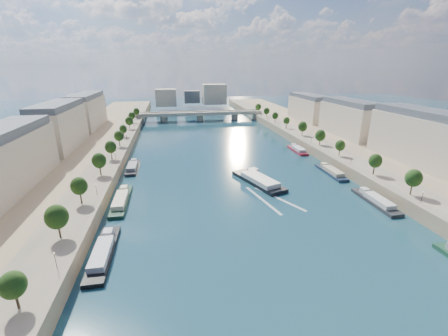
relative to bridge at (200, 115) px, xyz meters
name	(u,v)px	position (x,y,z in m)	size (l,w,h in m)	color
ground	(230,171)	(0.00, -138.96, -5.08)	(700.00, 700.00, 0.00)	#0D2C3C
quay_left	(66,176)	(-72.00, -138.96, -2.58)	(44.00, 520.00, 5.00)	#9E8460
quay_right	(368,158)	(72.00, -138.96, -2.58)	(44.00, 520.00, 5.00)	#9E8460
pave_left	(101,168)	(-57.00, -138.96, -0.03)	(14.00, 520.00, 0.10)	gray
pave_right	(342,155)	(57.00, -138.96, -0.03)	(14.00, 520.00, 0.10)	gray
trees_left	(106,155)	(-55.00, -136.96, 5.39)	(4.80, 268.80, 8.26)	#382B1E
trees_right	(329,140)	(55.00, -128.96, 5.39)	(4.80, 268.80, 8.26)	#382B1E
lamps_left	(107,169)	(-52.50, -148.96, 2.70)	(0.36, 200.36, 4.28)	black
lamps_right	(329,148)	(52.50, -133.96, 2.70)	(0.36, 200.36, 4.28)	black
buildings_left	(37,139)	(-85.00, -126.96, 11.37)	(16.00, 226.00, 23.20)	#C2B095
buildings_right	(380,126)	(85.00, -126.96, 11.37)	(16.00, 226.00, 23.20)	#C2B095
skyline	(195,96)	(3.19, 80.56, 9.57)	(79.00, 42.00, 22.00)	#C2B095
bridge	(200,115)	(0.00, 0.00, 0.00)	(112.00, 12.00, 8.15)	#C1B79E
tour_barge	(258,181)	(9.15, -155.59, -3.95)	(17.60, 30.41, 3.98)	black
wake	(271,199)	(9.15, -172.15, -5.06)	(16.07, 25.66, 0.04)	silver
moored_barges_left	(111,231)	(-45.50, -186.67, -4.24)	(5.00, 153.67, 3.60)	#1C1F3F
moored_barges_right	(377,202)	(45.50, -182.72, -4.24)	(5.00, 159.08, 3.60)	black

